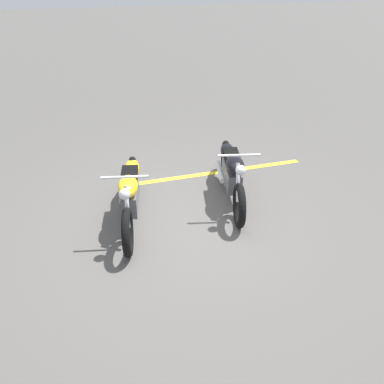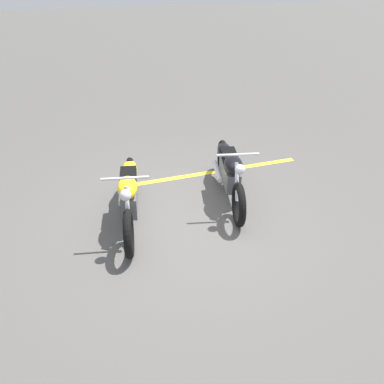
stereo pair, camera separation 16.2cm
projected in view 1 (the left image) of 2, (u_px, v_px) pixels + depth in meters
ground_plane at (188, 219)px, 6.16m from camera, size 60.00×60.00×0.00m
motorcycle_bright_foreground at (130, 192)px, 5.95m from camera, size 2.22×0.63×1.04m
motorcycle_dark_foreground at (232, 171)px, 6.52m from camera, size 2.22×0.66×1.04m
parking_stripe_near at (221, 172)px, 7.50m from camera, size 0.34×3.20×0.01m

